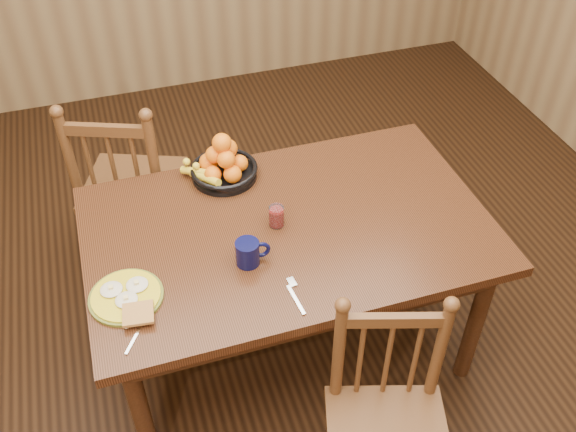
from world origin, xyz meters
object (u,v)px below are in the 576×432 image
object	(u,v)px
chair_far	(131,187)
coffee_mug	(249,252)
dining_table	(288,241)
fruit_bowl	(222,165)
breakfast_plate	(127,297)
chair_near	(387,425)

from	to	relation	value
chair_far	coffee_mug	bearing A→B (deg)	133.47
dining_table	coffee_mug	bearing A→B (deg)	-143.47
chair_far	fruit_bowl	world-z (taller)	chair_far
breakfast_plate	coffee_mug	bearing A→B (deg)	5.33
chair_far	breakfast_plate	size ratio (longest dim) A/B	3.48
chair_near	coffee_mug	distance (m)	0.78
breakfast_plate	coffee_mug	size ratio (longest dim) A/B	2.19
dining_table	fruit_bowl	xyz separation A→B (m)	(-0.17, 0.38, 0.15)
dining_table	chair_near	distance (m)	0.81
dining_table	fruit_bowl	bearing A→B (deg)	114.33
breakfast_plate	coffee_mug	world-z (taller)	coffee_mug
chair_near	breakfast_plate	bearing A→B (deg)	160.37
fruit_bowl	coffee_mug	bearing A→B (deg)	-93.03
chair_far	chair_near	world-z (taller)	chair_far
chair_near	fruit_bowl	distance (m)	1.24
chair_near	breakfast_plate	world-z (taller)	chair_near
fruit_bowl	dining_table	bearing A→B (deg)	-65.67
dining_table	chair_near	world-z (taller)	chair_near
chair_far	fruit_bowl	bearing A→B (deg)	157.56
breakfast_plate	chair_far	bearing A→B (deg)	84.27
chair_near	fruit_bowl	xyz separation A→B (m)	(-0.29, 1.15, 0.36)
chair_far	breakfast_plate	distance (m)	0.99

